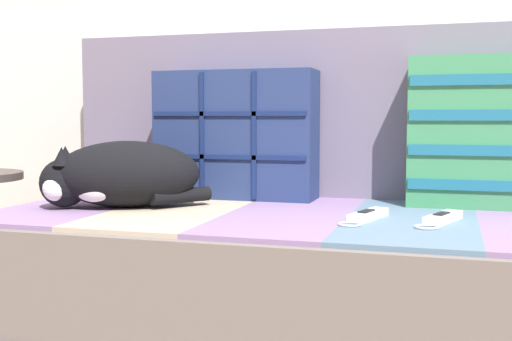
% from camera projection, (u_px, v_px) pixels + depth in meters
% --- Properties ---
extents(couch, '(2.07, 0.81, 0.41)m').
position_uv_depth(couch, '(411.00, 304.00, 1.47)').
color(couch, '#3D3838').
rests_on(couch, ground_plane).
extents(sofa_backrest, '(2.02, 0.14, 0.46)m').
position_uv_depth(sofa_backrest, '(422.00, 114.00, 1.76)').
color(sofa_backrest, slate).
rests_on(sofa_backrest, couch).
extents(throw_pillow_quilted, '(0.44, 0.14, 0.35)m').
position_uv_depth(throw_pillow_quilted, '(236.00, 135.00, 1.76)').
color(throw_pillow_quilted, navy).
rests_on(throw_pillow_quilted, couch).
extents(throw_pillow_striped, '(0.46, 0.14, 0.37)m').
position_uv_depth(throw_pillow_striped, '(504.00, 132.00, 1.56)').
color(throw_pillow_striped, '#3D8956').
rests_on(throw_pillow_striped, couch).
extents(sleeping_cat, '(0.41, 0.34, 0.16)m').
position_uv_depth(sleeping_cat, '(118.00, 176.00, 1.58)').
color(sleeping_cat, black).
rests_on(sleeping_cat, couch).
extents(game_remote_near, '(0.09, 0.20, 0.02)m').
position_uv_depth(game_remote_near, '(367.00, 216.00, 1.39)').
color(game_remote_near, white).
rests_on(game_remote_near, couch).
extents(game_remote_far, '(0.10, 0.20, 0.02)m').
position_uv_depth(game_remote_far, '(442.00, 218.00, 1.36)').
color(game_remote_far, white).
rests_on(game_remote_far, couch).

